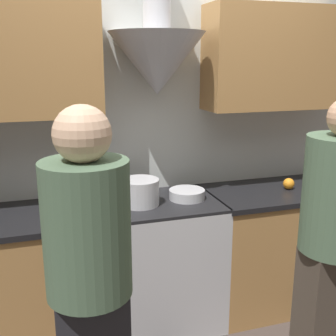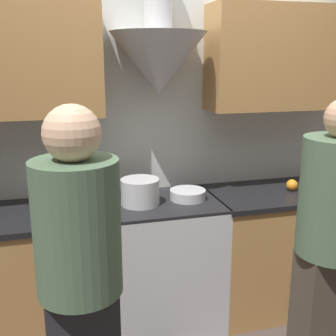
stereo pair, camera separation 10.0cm
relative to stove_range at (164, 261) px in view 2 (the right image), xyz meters
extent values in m
cube|color=silver|center=(0.00, 0.33, 0.85)|extent=(8.40, 0.06, 2.60)
cone|color=silver|center=(0.00, 0.13, 1.32)|extent=(0.62, 0.62, 0.39)
cube|color=#B27F47|center=(0.86, 0.15, 1.35)|extent=(1.00, 0.32, 0.70)
cube|color=#B27F47|center=(0.86, 0.00, -0.02)|extent=(1.00, 0.60, 0.85)
cube|color=black|center=(0.86, 0.00, 0.42)|extent=(1.02, 0.62, 0.03)
cube|color=silver|center=(0.00, 0.00, -0.01)|extent=(0.73, 0.60, 0.87)
cube|color=black|center=(0.00, -0.30, -0.05)|extent=(0.51, 0.01, 0.39)
cube|color=black|center=(0.00, 0.00, 0.43)|extent=(0.73, 0.60, 0.02)
cube|color=silver|center=(0.00, 0.27, 0.37)|extent=(0.73, 0.06, 0.10)
cylinder|color=silver|center=(-0.16, -0.02, 0.52)|extent=(0.25, 0.25, 0.17)
cylinder|color=silver|center=(0.16, 0.00, 0.47)|extent=(0.24, 0.24, 0.06)
sphere|color=orange|center=(0.94, -0.02, 0.48)|extent=(0.08, 0.08, 0.08)
cylinder|color=#4C664C|center=(-0.61, -0.98, 0.71)|extent=(0.34, 0.34, 0.54)
sphere|color=#E0B28E|center=(-0.61, -0.98, 1.08)|extent=(0.22, 0.22, 0.22)
cube|color=#473D33|center=(0.59, -0.95, -0.01)|extent=(0.30, 0.19, 0.88)
camera|label=1|loc=(-0.77, -2.52, 1.34)|focal=45.00mm
camera|label=2|loc=(-0.67, -2.55, 1.34)|focal=45.00mm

